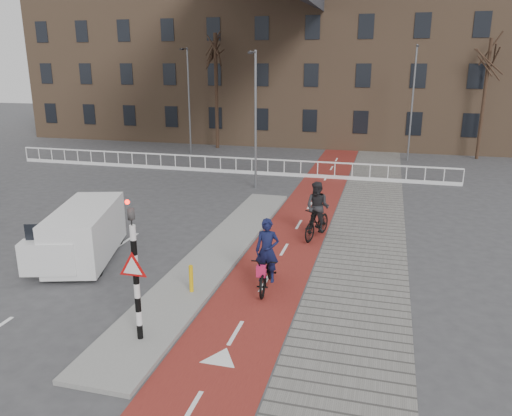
# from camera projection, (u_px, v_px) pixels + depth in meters

# --- Properties ---
(ground) EXTENTS (120.00, 120.00, 0.00)m
(ground) POSITION_uv_depth(u_px,v_px,m) (194.00, 308.00, 13.81)
(ground) COLOR #38383A
(ground) RESTS_ON ground
(bike_lane) EXTENTS (2.50, 60.00, 0.01)m
(bike_lane) POSITION_uv_depth(u_px,v_px,m) (306.00, 211.00, 22.72)
(bike_lane) COLOR maroon
(bike_lane) RESTS_ON ground
(sidewalk) EXTENTS (3.00, 60.00, 0.01)m
(sidewalk) POSITION_uv_depth(u_px,v_px,m) (369.00, 216.00, 22.03)
(sidewalk) COLOR slate
(sidewalk) RESTS_ON ground
(curb_island) EXTENTS (1.80, 16.00, 0.12)m
(curb_island) POSITION_uv_depth(u_px,v_px,m) (218.00, 252.00, 17.67)
(curb_island) COLOR gray
(curb_island) RESTS_ON ground
(traffic_signal) EXTENTS (0.80, 0.80, 3.68)m
(traffic_signal) POSITION_uv_depth(u_px,v_px,m) (135.00, 267.00, 11.52)
(traffic_signal) COLOR black
(traffic_signal) RESTS_ON curb_island
(bollard) EXTENTS (0.12, 0.12, 0.81)m
(bollard) POSITION_uv_depth(u_px,v_px,m) (191.00, 279.00, 14.41)
(bollard) COLOR gold
(bollard) RESTS_ON curb_island
(cyclist_near) EXTENTS (0.89, 2.16, 2.17)m
(cyclist_near) POSITION_uv_depth(u_px,v_px,m) (267.00, 266.00, 14.78)
(cyclist_near) COLOR black
(cyclist_near) RESTS_ON bike_lane
(cyclist_far) EXTENTS (1.15, 2.17, 2.21)m
(cyclist_far) POSITION_uv_depth(u_px,v_px,m) (317.00, 215.00, 19.05)
(cyclist_far) COLOR black
(cyclist_far) RESTS_ON bike_lane
(van) EXTENTS (2.87, 4.58, 1.84)m
(van) POSITION_uv_depth(u_px,v_px,m) (86.00, 232.00, 16.98)
(van) COLOR silver
(van) RESTS_ON ground
(railing) EXTENTS (28.00, 0.10, 0.99)m
(railing) POSITION_uv_depth(u_px,v_px,m) (221.00, 167.00, 30.72)
(railing) COLOR silver
(railing) RESTS_ON ground
(townhouse_row) EXTENTS (46.00, 10.00, 15.90)m
(townhouse_row) POSITION_uv_depth(u_px,v_px,m) (298.00, 46.00, 42.04)
(townhouse_row) COLOR #7F6047
(townhouse_row) RESTS_ON ground
(tree_mid) EXTENTS (0.28, 0.28, 8.65)m
(tree_mid) POSITION_uv_depth(u_px,v_px,m) (216.00, 92.00, 38.43)
(tree_mid) COLOR black
(tree_mid) RESTS_ON ground
(tree_right) EXTENTS (0.23, 0.23, 8.08)m
(tree_right) POSITION_uv_depth(u_px,v_px,m) (484.00, 100.00, 33.96)
(tree_right) COLOR black
(tree_right) RESTS_ON ground
(streetlight_near) EXTENTS (0.12, 0.12, 7.13)m
(streetlight_near) POSITION_uv_depth(u_px,v_px,m) (256.00, 122.00, 25.93)
(streetlight_near) COLOR slate
(streetlight_near) RESTS_ON ground
(streetlight_left) EXTENTS (0.12, 0.12, 7.54)m
(streetlight_left) POSITION_uv_depth(u_px,v_px,m) (189.00, 102.00, 36.17)
(streetlight_left) COLOR slate
(streetlight_left) RESTS_ON ground
(streetlight_right) EXTENTS (0.12, 0.12, 7.67)m
(streetlight_right) POSITION_uv_depth(u_px,v_px,m) (412.00, 104.00, 33.46)
(streetlight_right) COLOR slate
(streetlight_right) RESTS_ON ground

